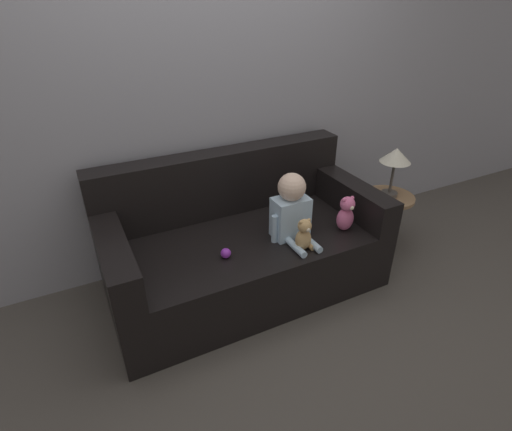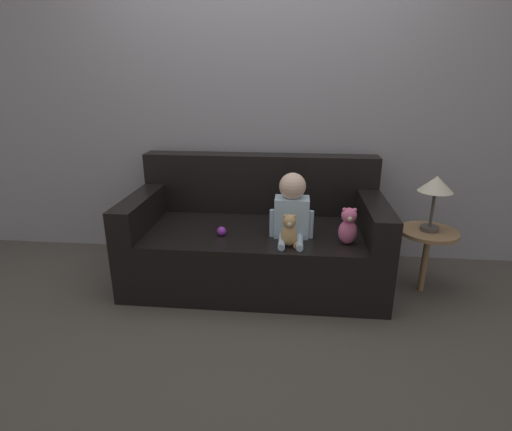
{
  "view_description": "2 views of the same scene",
  "coord_description": "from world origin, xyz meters",
  "px_view_note": "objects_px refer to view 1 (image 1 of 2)",
  "views": [
    {
      "loc": [
        -0.92,
        -1.99,
        1.79
      ],
      "look_at": [
        0.02,
        -0.12,
        0.61
      ],
      "focal_mm": 28.0,
      "sensor_mm": 36.0,
      "label": 1
    },
    {
      "loc": [
        0.27,
        -2.64,
        1.43
      ],
      "look_at": [
        0.01,
        -0.07,
        0.52
      ],
      "focal_mm": 28.0,
      "sensor_mm": 36.0,
      "label": 2
    }
  ],
  "objects_px": {
    "person_baby": "(292,209)",
    "toy_ball": "(226,253)",
    "plush_toy_side": "(346,214)",
    "side_table": "(392,178)",
    "couch": "(241,244)",
    "teddy_bear_brown": "(304,236)"
  },
  "relations": [
    {
      "from": "couch",
      "to": "teddy_bear_brown",
      "type": "distance_m",
      "value": 0.49
    },
    {
      "from": "person_baby",
      "to": "couch",
      "type": "bearing_deg",
      "value": 141.16
    },
    {
      "from": "couch",
      "to": "person_baby",
      "type": "height_order",
      "value": "couch"
    },
    {
      "from": "person_baby",
      "to": "teddy_bear_brown",
      "type": "bearing_deg",
      "value": -93.79
    },
    {
      "from": "teddy_bear_brown",
      "to": "side_table",
      "type": "relative_size",
      "value": 0.26
    },
    {
      "from": "person_baby",
      "to": "toy_ball",
      "type": "height_order",
      "value": "person_baby"
    },
    {
      "from": "person_baby",
      "to": "toy_ball",
      "type": "bearing_deg",
      "value": -175.61
    },
    {
      "from": "person_baby",
      "to": "teddy_bear_brown",
      "type": "xyz_separation_m",
      "value": [
        -0.01,
        -0.17,
        -0.1
      ]
    },
    {
      "from": "toy_ball",
      "to": "side_table",
      "type": "distance_m",
      "value": 1.4
    },
    {
      "from": "toy_ball",
      "to": "plush_toy_side",
      "type": "bearing_deg",
      "value": -4.17
    },
    {
      "from": "person_baby",
      "to": "plush_toy_side",
      "type": "relative_size",
      "value": 1.77
    },
    {
      "from": "teddy_bear_brown",
      "to": "toy_ball",
      "type": "bearing_deg",
      "value": 163.77
    },
    {
      "from": "plush_toy_side",
      "to": "toy_ball",
      "type": "xyz_separation_m",
      "value": [
        -0.82,
        0.06,
        -0.09
      ]
    },
    {
      "from": "couch",
      "to": "teddy_bear_brown",
      "type": "relative_size",
      "value": 8.44
    },
    {
      "from": "person_baby",
      "to": "plush_toy_side",
      "type": "bearing_deg",
      "value": -14.98
    },
    {
      "from": "person_baby",
      "to": "side_table",
      "type": "relative_size",
      "value": 0.52
    },
    {
      "from": "teddy_bear_brown",
      "to": "toy_ball",
      "type": "xyz_separation_m",
      "value": [
        -0.45,
        0.13,
        -0.07
      ]
    },
    {
      "from": "teddy_bear_brown",
      "to": "side_table",
      "type": "xyz_separation_m",
      "value": [
        0.93,
        0.27,
        0.08
      ]
    },
    {
      "from": "person_baby",
      "to": "side_table",
      "type": "xyz_separation_m",
      "value": [
        0.92,
        0.1,
        -0.02
      ]
    },
    {
      "from": "plush_toy_side",
      "to": "side_table",
      "type": "xyz_separation_m",
      "value": [
        0.56,
        0.2,
        0.06
      ]
    },
    {
      "from": "teddy_bear_brown",
      "to": "side_table",
      "type": "height_order",
      "value": "side_table"
    },
    {
      "from": "side_table",
      "to": "plush_toy_side",
      "type": "bearing_deg",
      "value": -160.82
    }
  ]
}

